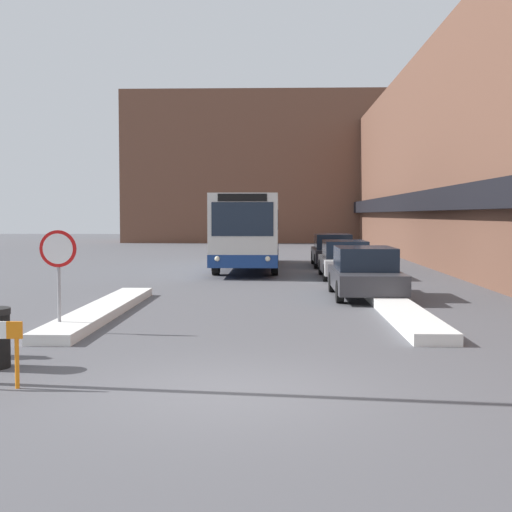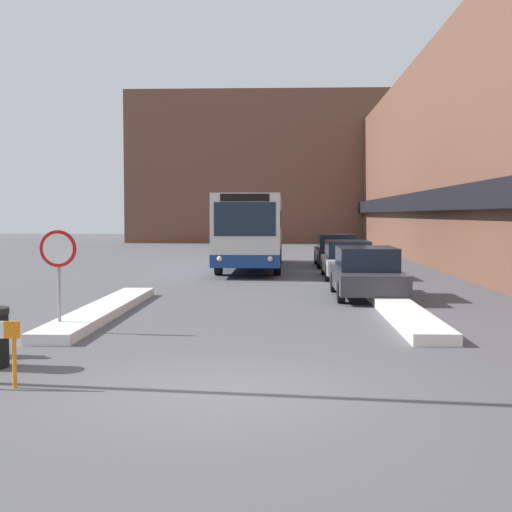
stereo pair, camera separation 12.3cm
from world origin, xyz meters
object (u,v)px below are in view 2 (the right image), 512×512
object	(u,v)px
stop_sign	(58,259)
city_bus	(252,230)
parked_car_back	(336,250)
parked_car_front	(366,272)
parked_car_middle	(347,259)

from	to	relation	value
stop_sign	city_bus	bearing A→B (deg)	79.80
parked_car_back	parked_car_front	bearing A→B (deg)	-90.00
city_bus	parked_car_middle	bearing A→B (deg)	-50.34
stop_sign	parked_car_back	bearing A→B (deg)	69.81
city_bus	parked_car_front	xyz separation A→B (m)	(3.88, -11.07, -1.02)
parked_car_front	stop_sign	world-z (taller)	stop_sign
city_bus	parked_car_middle	size ratio (longest dim) A/B	2.55
parked_car_middle	parked_car_back	size ratio (longest dim) A/B	1.00
parked_car_middle	stop_sign	world-z (taller)	stop_sign
city_bus	parked_car_front	bearing A→B (deg)	-70.68
parked_car_front	city_bus	bearing A→B (deg)	109.32
city_bus	parked_car_front	world-z (taller)	city_bus
parked_car_front	parked_car_back	xyz separation A→B (m)	(-0.00, 12.63, 0.02)
parked_car_front	stop_sign	size ratio (longest dim) A/B	2.15
parked_car_back	stop_sign	bearing A→B (deg)	-110.19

